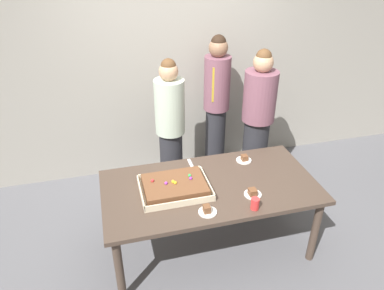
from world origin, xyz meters
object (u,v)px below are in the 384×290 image
Objects in this scene: drink_cup_nearest at (255,204)px; person_serving_front at (170,130)px; party_table at (210,192)px; person_striped_tie_right at (257,122)px; plated_slice_near_right at (253,193)px; plated_slice_far_left at (207,210)px; cake_server_utensil at (191,165)px; plated_slice_near_left at (244,159)px; sheet_cake at (175,186)px; person_green_shirt_behind at (216,105)px.

drink_cup_nearest is 0.06× the size of person_serving_front.
party_table is 1.16m from person_striped_tie_right.
plated_slice_near_right is at bearing 32.79° from person_serving_front.
plated_slice_far_left is (-0.13, -0.35, 0.10)m from party_table.
plated_slice_near_left is at bearing -6.39° from cake_server_utensil.
plated_slice_near_left is 0.63m from person_striped_tie_right.
person_striped_tie_right is (0.93, 1.16, 0.12)m from plated_slice_far_left.
sheet_cake is at bearing 0.00° from person_serving_front.
party_table is at bearing 12.29° from person_green_shirt_behind.
person_striped_tie_right is at bearing 27.29° from cake_server_utensil.
drink_cup_nearest is 0.06× the size of person_green_shirt_behind.
sheet_cake is 0.90m from person_serving_front.
person_striped_tie_right is at bearing 45.71° from party_table.
party_table is at bearing 9.82° from person_striped_tie_right.
plated_slice_near_right is 0.09× the size of person_striped_tie_right.
plated_slice_near_left is at bearing 21.25° from sheet_cake.
plated_slice_near_right is 0.18m from drink_cup_nearest.
plated_slice_far_left reaches higher than plated_slice_near_left.
drink_cup_nearest is at bearing 25.66° from person_green_shirt_behind.
plated_slice_near_right reaches higher than cake_server_utensil.
plated_slice_far_left is at bearing 12.07° from person_green_shirt_behind.
plated_slice_near_left is 0.73m from drink_cup_nearest.
person_striped_tie_right is at bearing 55.37° from plated_slice_near_left.
sheet_cake is at bearing 145.06° from drink_cup_nearest.
person_serving_front is (-0.43, 1.29, 0.08)m from drink_cup_nearest.
plated_slice_near_left reaches higher than cake_server_utensil.
cake_server_utensil is 1.02m from person_green_shirt_behind.
plated_slice_near_left is at bearing 34.51° from party_table.
person_striped_tie_right reaches higher than sheet_cake.
plated_slice_near_left is at bearing 56.01° from person_serving_front.
person_striped_tie_right is at bearing 65.94° from drink_cup_nearest.
person_green_shirt_behind is (0.19, 1.61, 0.16)m from drink_cup_nearest.
cake_server_utensil is at bearing 85.86° from plated_slice_far_left.
person_green_shirt_behind is at bearing 69.68° from plated_slice_far_left.
person_striped_tie_right is (0.97, -0.07, 0.01)m from person_serving_front.
sheet_cake is 4.01× the size of plated_slice_near_right.
drink_cup_nearest is 0.50× the size of cake_server_utensil.
plated_slice_near_left is at bearing 48.47° from plated_slice_far_left.
person_striped_tie_right reaches higher than drink_cup_nearest.
person_serving_front is 0.97× the size of person_striped_tie_right.
cake_server_utensil is at bearing 123.26° from plated_slice_near_right.
person_striped_tie_right is (0.88, 0.45, 0.14)m from cake_server_utensil.
sheet_cake is 0.67m from plated_slice_near_right.
cake_server_utensil is 0.12× the size of person_serving_front.
plated_slice_near_left is 1.00× the size of plated_slice_near_right.
plated_slice_far_left is 1.68m from person_green_shirt_behind.
person_serving_front reaches higher than drink_cup_nearest.
person_serving_front is at bearing 80.39° from sheet_cake.
drink_cup_nearest is at bearing -57.26° from party_table.
plated_slice_near_right is at bearing -56.74° from cake_server_utensil.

